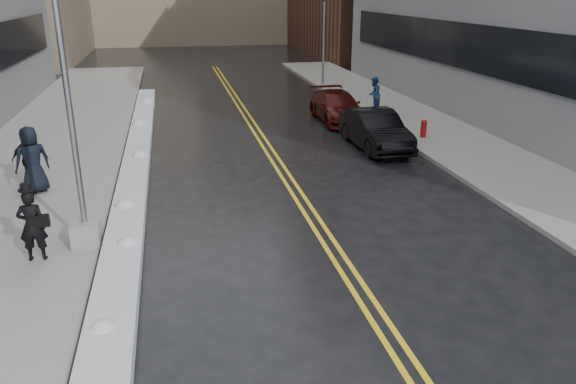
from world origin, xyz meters
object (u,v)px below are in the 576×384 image
fire_hydrant (424,127)px  car_black (375,130)px  pedestrian_east (374,94)px  car_maroon (337,107)px  traffic_signal (324,31)px  lamppost (75,149)px  pedestrian_c (32,160)px  pedestrian_d (30,159)px  pedestrian_fedora (32,226)px

fire_hydrant → car_black: size_ratio=0.16×
pedestrian_east → car_maroon: pedestrian_east is taller
pedestrian_east → traffic_signal: bearing=-133.2°
lamppost → pedestrian_c: size_ratio=3.78×
pedestrian_c → pedestrian_east: pedestrian_c is taller
pedestrian_c → traffic_signal: bearing=-154.4°
lamppost → traffic_signal: lamppost is taller
car_black → pedestrian_d: bearing=-169.4°
pedestrian_fedora → car_black: size_ratio=0.37×
pedestrian_fedora → pedestrian_c: 4.85m
pedestrian_fedora → pedestrian_east: (13.08, 13.92, 0.01)m
lamppost → pedestrian_d: 5.42m
fire_hydrant → pedestrian_d: 14.81m
pedestrian_c → pedestrian_d: bearing=-98.5°
pedestrian_fedora → pedestrian_d: 5.44m
car_maroon → lamppost: bearing=-128.2°
lamppost → traffic_signal: size_ratio=1.27×
fire_hydrant → car_black: (-2.36, -0.70, 0.20)m
pedestrian_fedora → car_black: pedestrian_fedora is taller
fire_hydrant → pedestrian_east: 5.37m
pedestrian_fedora → pedestrian_east: pedestrian_east is taller
lamppost → car_maroon: size_ratio=1.62×
lamppost → pedestrian_c: lamppost is taller
fire_hydrant → traffic_signal: size_ratio=0.12×
fire_hydrant → car_maroon: bearing=120.0°
traffic_signal → pedestrian_c: (-13.75, -17.82, -2.24)m
pedestrian_c → car_black: 12.30m
pedestrian_fedora → fire_hydrant: bearing=-148.0°
lamppost → traffic_signal: bearing=61.8°
pedestrian_fedora → car_maroon: size_ratio=0.35×
traffic_signal → pedestrian_east: bearing=-88.3°
pedestrian_east → car_black: 6.41m
pedestrian_fedora → pedestrian_c: (-0.94, 4.75, 0.18)m
fire_hydrant → pedestrian_east: size_ratio=0.43×
traffic_signal → car_maroon: 10.33m
fire_hydrant → pedestrian_c: size_ratio=0.36×
car_black → lamppost: bearing=-145.1°
pedestrian_c → pedestrian_east: bearing=-173.5°
lamppost → car_black: 12.46m
lamppost → pedestrian_c: bearing=115.0°
traffic_signal → fire_hydrant: bearing=-88.0°
traffic_signal → car_maroon: size_ratio=1.27×
fire_hydrant → pedestrian_fedora: (-13.32, -8.57, 0.43)m
fire_hydrant → pedestrian_east: (-0.24, 5.35, 0.45)m
pedestrian_d → pedestrian_east: bearing=-155.7°
pedestrian_fedora → car_maroon: 16.80m
car_maroon → car_black: bearing=-88.5°
fire_hydrant → lamppost: bearing=-147.0°
fire_hydrant → car_maroon: size_ratio=0.15×
traffic_signal → car_black: (-1.86, -14.70, -2.66)m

